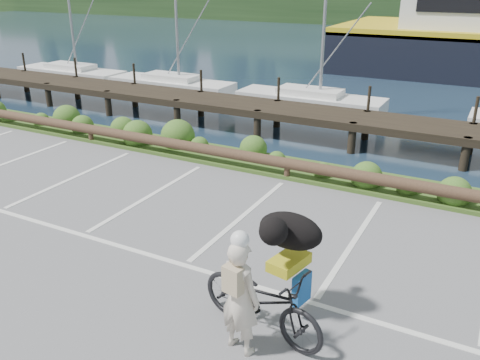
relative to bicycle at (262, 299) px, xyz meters
The scene contains 6 objects.
ground 2.63m from the bicycle, 145.71° to the left, with size 72.00×72.00×0.00m, color #5D5D5F.
vegetation_strip 7.09m from the bicycle, 107.44° to the left, with size 34.00×1.60×0.10m, color #3D5B21.
log_rail 6.43m from the bicycle, 109.32° to the left, with size 32.00×0.30×0.60m, color #443021, non-canonical shape.
bicycle is the anchor object (origin of this frame).
cyclist 0.61m from the bicycle, 101.96° to the right, with size 0.66×0.43×1.81m, color beige.
dog 1.13m from the bicycle, 78.04° to the left, with size 1.04×0.51×0.60m, color black.
Camera 1 is at (4.84, -7.30, 5.15)m, focal length 38.00 mm.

